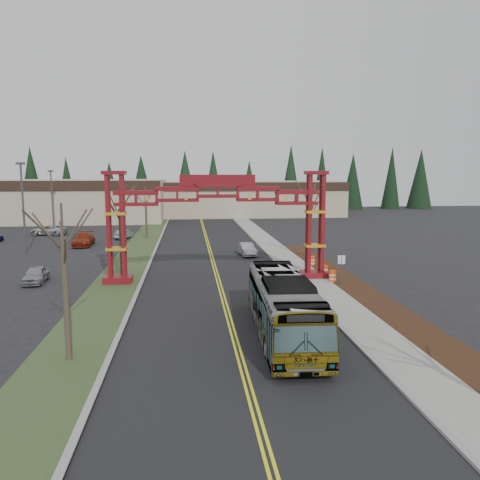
{
  "coord_description": "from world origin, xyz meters",
  "views": [
    {
      "loc": [
        -2.32,
        -19.28,
        8.7
      ],
      "look_at": [
        1.4,
        14.48,
        3.85
      ],
      "focal_mm": 35.0,
      "sensor_mm": 36.0,
      "label": 1
    }
  ],
  "objects": [
    {
      "name": "light_pole_near",
      "position": [
        -20.14,
        33.57,
        5.72
      ],
      "size": [
        0.86,
        0.43,
        9.88
      ],
      "color": "#3F3F44",
      "rests_on": "ground"
    },
    {
      "name": "retail_building_east",
      "position": [
        10.0,
        79.95,
        3.51
      ],
      "size": [
        38.0,
        20.3,
        7.0
      ],
      "color": "tan",
      "rests_on": "ground"
    },
    {
      "name": "bare_tree_median_mid",
      "position": [
        -8.0,
        20.44,
        5.71
      ],
      "size": [
        3.4,
        3.4,
        7.99
      ],
      "color": "#382D26",
      "rests_on": "ground"
    },
    {
      "name": "barrel_north",
      "position": [
        9.09,
        22.81,
        0.51
      ],
      "size": [
        0.55,
        0.55,
        1.02
      ],
      "color": "#ED4B0D",
      "rests_on": "ground"
    },
    {
      "name": "bare_tree_median_near",
      "position": [
        -8.0,
        2.38,
        5.4
      ],
      "size": [
        2.96,
        2.96,
        7.39
      ],
      "color": "#382D26",
      "rests_on": "ground"
    },
    {
      "name": "retail_building_west",
      "position": [
        -30.0,
        71.96,
        3.76
      ],
      "size": [
        46.0,
        22.3,
        7.5
      ],
      "color": "tan",
      "rests_on": "ground"
    },
    {
      "name": "parked_car_near_a",
      "position": [
        -14.57,
        18.92,
        0.66
      ],
      "size": [
        1.83,
        3.96,
        1.31
      ],
      "primitive_type": "imported",
      "rotation": [
        0.0,
        0.0,
        0.07
      ],
      "color": "#9B9CA2",
      "rests_on": "ground"
    },
    {
      "name": "curb_left",
      "position": [
        -6.15,
        25.0,
        0.07
      ],
      "size": [
        0.3,
        110.0,
        0.15
      ],
      "primitive_type": "cube",
      "color": "gray",
      "rests_on": "ground"
    },
    {
      "name": "sidewalk_right",
      "position": [
        7.6,
        25.0,
        0.08
      ],
      "size": [
        2.6,
        110.0,
        0.14
      ],
      "primitive_type": "cube",
      "color": "gray",
      "rests_on": "ground"
    },
    {
      "name": "ground",
      "position": [
        0.0,
        0.0,
        0.0
      ],
      "size": [
        200.0,
        200.0,
        0.0
      ],
      "primitive_type": "plane",
      "color": "black",
      "rests_on": "ground"
    },
    {
      "name": "bare_tree_median_far",
      "position": [
        -8.0,
        44.23,
        4.91
      ],
      "size": [
        3.02,
        3.02,
        6.93
      ],
      "color": "#382D26",
      "rests_on": "ground"
    },
    {
      "name": "street_sign",
      "position": [
        9.37,
        15.15,
        1.74
      ],
      "size": [
        0.55,
        0.11,
        2.42
      ],
      "color": "#3F3F44",
      "rests_on": "ground"
    },
    {
      "name": "landscape_strip",
      "position": [
        10.2,
        10.0,
        0.06
      ],
      "size": [
        2.6,
        50.0,
        0.12
      ],
      "primitive_type": "cube",
      "color": "black",
      "rests_on": "ground"
    },
    {
      "name": "bare_tree_right_far",
      "position": [
        10.0,
        26.98,
        5.74
      ],
      "size": [
        3.45,
        3.45,
        8.05
      ],
      "color": "#382D26",
      "rests_on": "ground"
    },
    {
      "name": "barrel_mid",
      "position": [
        9.05,
        18.49,
        0.5
      ],
      "size": [
        0.54,
        0.54,
        1.0
      ],
      "color": "#ED4B0D",
      "rests_on": "ground"
    },
    {
      "name": "grass_median",
      "position": [
        -8.0,
        25.0,
        0.04
      ],
      "size": [
        4.0,
        110.0,
        0.08
      ],
      "primitive_type": "cube",
      "color": "#364824",
      "rests_on": "ground"
    },
    {
      "name": "silver_sedan",
      "position": [
        3.79,
        29.55,
        0.67
      ],
      "size": [
        1.83,
        4.17,
        1.33
      ],
      "primitive_type": "imported",
      "rotation": [
        0.0,
        0.0,
        0.11
      ],
      "color": "#A5A8AD",
      "rests_on": "ground"
    },
    {
      "name": "lane_line_right",
      "position": [
        0.12,
        25.0,
        0.03
      ],
      "size": [
        0.12,
        100.0,
        0.01
      ],
      "primitive_type": "cube",
      "color": "yellow",
      "rests_on": "road"
    },
    {
      "name": "parked_car_far_b",
      "position": [
        -22.2,
        49.17,
        0.7
      ],
      "size": [
        5.38,
        3.31,
        1.39
      ],
      "primitive_type": "imported",
      "rotation": [
        0.0,
        0.0,
        4.5
      ],
      "color": "silver",
      "rests_on": "ground"
    },
    {
      "name": "lane_line_left",
      "position": [
        -0.12,
        25.0,
        0.03
      ],
      "size": [
        0.12,
        100.0,
        0.01
      ],
      "primitive_type": "cube",
      "color": "yellow",
      "rests_on": "road"
    },
    {
      "name": "barrel_south",
      "position": [
        9.03,
        16.26,
        0.51
      ],
      "size": [
        0.55,
        0.55,
        1.03
      ],
      "color": "#ED4B0D",
      "rests_on": "ground"
    },
    {
      "name": "conifer_treeline",
      "position": [
        0.25,
        92.0,
        6.49
      ],
      "size": [
        116.1,
        5.6,
        13.0
      ],
      "color": "black",
      "rests_on": "ground"
    },
    {
      "name": "transit_bus",
      "position": [
        2.66,
        4.55,
        1.65
      ],
      "size": [
        3.3,
        11.95,
        3.3
      ],
      "primitive_type": "imported",
      "rotation": [
        0.0,
        0.0,
        -0.04
      ],
      "color": "#A9ABB1",
      "rests_on": "ground"
    },
    {
      "name": "road",
      "position": [
        0.0,
        25.0,
        0.01
      ],
      "size": [
        12.0,
        110.0,
        0.02
      ],
      "primitive_type": "cube",
      "color": "black",
      "rests_on": "ground"
    },
    {
      "name": "light_pole_far",
      "position": [
        -23.24,
        55.66,
        5.3
      ],
      "size": [
        0.8,
        0.4,
        9.17
      ],
      "color": "#3F3F44",
      "rests_on": "ground"
    },
    {
      "name": "parked_car_far_a",
      "position": [
        -11.0,
        44.25,
        0.61
      ],
      "size": [
        2.31,
        3.92,
        1.22
      ],
      "primitive_type": "imported",
      "rotation": [
        0.0,
        0.0,
        2.85
      ],
      "color": "gray",
      "rests_on": "ground"
    },
    {
      "name": "gateway_arch",
      "position": [
        0.0,
        18.0,
        5.98
      ],
      "size": [
        18.2,
        1.6,
        8.9
      ],
      "color": "#600C17",
      "rests_on": "ground"
    },
    {
      "name": "parked_car_mid_a",
      "position": [
        -15.03,
        38.47,
        0.77
      ],
      "size": [
        2.35,
        5.35,
        1.53
      ],
      "primitive_type": "imported",
      "rotation": [
        0.0,
        0.0,
        0.04
      ],
      "color": "maroon",
      "rests_on": "ground"
    },
    {
      "name": "curb_right",
      "position": [
        6.15,
        25.0,
        0.07
      ],
      "size": [
        0.3,
        110.0,
        0.15
      ],
      "primitive_type": "cube",
      "color": "gray",
      "rests_on": "ground"
    }
  ]
}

